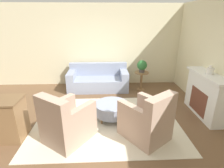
# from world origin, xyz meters

# --- Properties ---
(ground_plane) EXTENTS (16.00, 16.00, 0.00)m
(ground_plane) POSITION_xyz_m (0.00, 0.00, 0.00)
(ground_plane) COLOR brown
(wall_back) EXTENTS (9.27, 0.12, 2.80)m
(wall_back) POSITION_xyz_m (0.00, 2.69, 1.40)
(wall_back) COLOR beige
(wall_back) RESTS_ON ground_plane
(rug) EXTENTS (3.35, 2.53, 0.01)m
(rug) POSITION_xyz_m (0.00, 0.00, 0.01)
(rug) COLOR beige
(rug) RESTS_ON ground_plane
(couch) EXTENTS (2.01, 0.92, 0.85)m
(couch) POSITION_xyz_m (-0.26, 2.12, 0.31)
(couch) COLOR #8E99B2
(couch) RESTS_ON ground_plane
(armchair_left) EXTENTS (1.11, 1.14, 1.04)m
(armchair_left) POSITION_xyz_m (-0.80, -0.64, 0.40)
(armchair_left) COLOR tan
(armchair_left) RESTS_ON rug
(armchair_right) EXTENTS (1.11, 1.14, 1.04)m
(armchair_right) POSITION_xyz_m (0.80, -0.64, 0.40)
(armchair_right) COLOR tan
(armchair_right) RESTS_ON rug
(ottoman_table) EXTENTS (0.82, 0.82, 0.39)m
(ottoman_table) POSITION_xyz_m (0.13, 0.15, 0.26)
(ottoman_table) COLOR #8E99B2
(ottoman_table) RESTS_ON rug
(side_table) EXTENTS (0.47, 0.47, 0.64)m
(side_table) POSITION_xyz_m (1.20, 1.91, 0.43)
(side_table) COLOR olive
(side_table) RESTS_ON ground_plane
(fireplace) EXTENTS (0.44, 1.44, 1.09)m
(fireplace) POSITION_xyz_m (2.46, 0.22, 0.57)
(fireplace) COLOR white
(fireplace) RESTS_ON ground_plane
(vase_mantel_near) EXTENTS (0.16, 0.16, 0.21)m
(vase_mantel_near) POSITION_xyz_m (2.44, 0.22, 1.17)
(vase_mantel_near) COLOR silver
(vase_mantel_near) RESTS_ON fireplace
(potted_plant_on_side_table) EXTENTS (0.33, 0.33, 0.40)m
(potted_plant_on_side_table) POSITION_xyz_m (1.20, 1.91, 0.86)
(potted_plant_on_side_table) COLOR #4C4742
(potted_plant_on_side_table) RESTS_ON side_table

